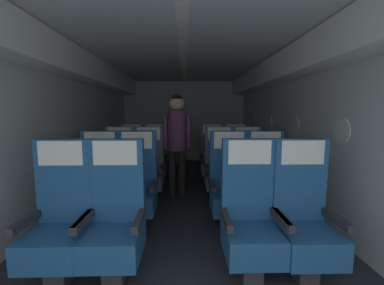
% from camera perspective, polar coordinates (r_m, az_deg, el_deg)
% --- Properties ---
extents(ground, '(3.61, 7.06, 0.02)m').
position_cam_1_polar(ground, '(3.88, -1.87, -13.76)').
color(ground, '#23282D').
extents(fuselage_shell, '(3.49, 6.71, 2.28)m').
position_cam_1_polar(fuselage_shell, '(3.91, -1.93, 10.98)').
color(fuselage_shell, silver).
rests_on(fuselage_shell, ground).
extents(seat_a_left_window, '(0.48, 0.47, 1.14)m').
position_cam_1_polar(seat_a_left_window, '(2.34, -28.31, -16.20)').
color(seat_a_left_window, '#38383D').
rests_on(seat_a_left_window, ground).
extents(seat_a_left_aisle, '(0.48, 0.47, 1.14)m').
position_cam_1_polar(seat_a_left_aisle, '(2.19, -17.45, -17.31)').
color(seat_a_left_aisle, '#38383D').
rests_on(seat_a_left_aisle, ground).
extents(seat_a_right_aisle, '(0.48, 0.47, 1.14)m').
position_cam_1_polar(seat_a_right_aisle, '(2.31, 24.49, -16.31)').
color(seat_a_right_aisle, '#38383D').
rests_on(seat_a_right_aisle, ground).
extents(seat_a_right_window, '(0.48, 0.47, 1.14)m').
position_cam_1_polar(seat_a_right_window, '(2.18, 13.38, -17.27)').
color(seat_a_right_window, '#38383D').
rests_on(seat_a_right_window, ground).
extents(seat_b_left_window, '(0.48, 0.47, 1.14)m').
position_cam_1_polar(seat_b_left_window, '(3.14, -20.63, -9.92)').
color(seat_b_left_window, '#38383D').
rests_on(seat_b_left_window, ground).
extents(seat_b_left_aisle, '(0.48, 0.47, 1.14)m').
position_cam_1_polar(seat_b_left_aisle, '(3.02, -12.65, -10.27)').
color(seat_b_left_aisle, '#38383D').
rests_on(seat_b_left_aisle, ground).
extents(seat_b_right_aisle, '(0.48, 0.47, 1.14)m').
position_cam_1_polar(seat_b_right_aisle, '(3.12, 16.83, -9.87)').
color(seat_b_right_aisle, '#38383D').
rests_on(seat_b_right_aisle, ground).
extents(seat_b_right_window, '(0.48, 0.47, 1.14)m').
position_cam_1_polar(seat_b_right_window, '(2.99, 8.64, -10.35)').
color(seat_b_right_window, '#38383D').
rests_on(seat_b_right_window, ground).
extents(seat_c_left_window, '(0.48, 0.47, 1.14)m').
position_cam_1_polar(seat_c_left_window, '(3.99, -16.40, -6.16)').
color(seat_c_left_window, '#38383D').
rests_on(seat_c_left_window, ground).
extents(seat_c_left_aisle, '(0.48, 0.47, 1.14)m').
position_cam_1_polar(seat_c_left_aisle, '(3.89, -10.03, -6.33)').
color(seat_c_left_aisle, '#38383D').
rests_on(seat_c_left_aisle, ground).
extents(seat_c_right_aisle, '(0.48, 0.47, 1.14)m').
position_cam_1_polar(seat_c_right_aisle, '(3.97, 12.68, -6.12)').
color(seat_c_right_aisle, '#38383D').
rests_on(seat_c_right_aisle, ground).
extents(seat_c_right_window, '(0.48, 0.47, 1.14)m').
position_cam_1_polar(seat_c_right_window, '(3.88, 6.40, -6.30)').
color(seat_c_right_window, '#38383D').
rests_on(seat_c_right_window, ground).
extents(seat_d_left_window, '(0.48, 0.47, 1.14)m').
position_cam_1_polar(seat_d_left_window, '(4.86, -13.77, -3.75)').
color(seat_d_left_window, '#38383D').
rests_on(seat_d_left_window, ground).
extents(seat_d_left_aisle, '(0.48, 0.47, 1.14)m').
position_cam_1_polar(seat_d_left_aisle, '(4.77, -8.42, -3.81)').
color(seat_d_left_aisle, '#38383D').
rests_on(seat_d_left_aisle, ground).
extents(seat_d_right_aisle, '(0.48, 0.47, 1.14)m').
position_cam_1_polar(seat_d_right_aisle, '(4.84, 10.15, -3.69)').
color(seat_d_right_aisle, '#38383D').
rests_on(seat_d_right_aisle, ground).
extents(seat_d_right_window, '(0.48, 0.47, 1.14)m').
position_cam_1_polar(seat_d_right_window, '(4.76, 4.74, -3.78)').
color(seat_d_right_window, '#38383D').
rests_on(seat_d_right_window, ground).
extents(flight_attendant, '(0.43, 0.28, 1.64)m').
position_cam_1_polar(flight_attendant, '(3.85, -3.48, 1.80)').
color(flight_attendant, black).
rests_on(flight_attendant, ground).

